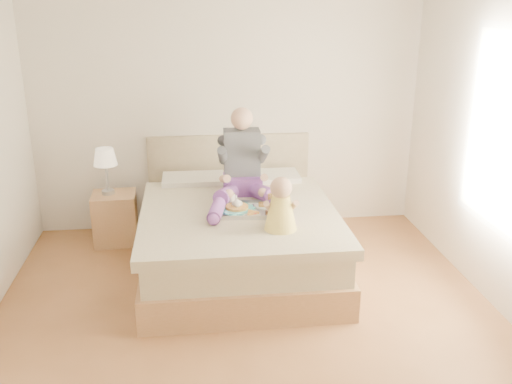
{
  "coord_description": "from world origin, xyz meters",
  "views": [
    {
      "loc": [
        -0.39,
        -3.73,
        2.4
      ],
      "look_at": [
        0.17,
        1.07,
        0.71
      ],
      "focal_mm": 40.0,
      "sensor_mm": 36.0,
      "label": 1
    }
  ],
  "objects": [
    {
      "name": "room",
      "position": [
        0.08,
        0.01,
        1.51
      ],
      "size": [
        4.02,
        4.22,
        2.71
      ],
      "color": "brown",
      "rests_on": "ground"
    },
    {
      "name": "lamp",
      "position": [
        -1.23,
        1.73,
        0.87
      ],
      "size": [
        0.23,
        0.23,
        0.47
      ],
      "color": "silver",
      "rests_on": "nightstand"
    },
    {
      "name": "baby",
      "position": [
        0.3,
        0.45,
        0.79
      ],
      "size": [
        0.29,
        0.39,
        0.44
      ],
      "rotation": [
        0.0,
        0.0,
        -0.07
      ],
      "color": "#EBCE4A",
      "rests_on": "bed"
    },
    {
      "name": "tray",
      "position": [
        0.09,
        0.86,
        0.64
      ],
      "size": [
        0.54,
        0.44,
        0.15
      ],
      "rotation": [
        0.0,
        0.0,
        -0.1
      ],
      "color": "silver",
      "rests_on": "bed"
    },
    {
      "name": "bed",
      "position": [
        0.0,
        1.08,
        0.32
      ],
      "size": [
        1.7,
        2.18,
        1.0
      ],
      "color": "#996F47",
      "rests_on": "ground"
    },
    {
      "name": "nightstand",
      "position": [
        -1.18,
        1.72,
        0.26
      ],
      "size": [
        0.44,
        0.39,
        0.52
      ],
      "rotation": [
        0.0,
        0.0,
        0.04
      ],
      "color": "#996F47",
      "rests_on": "ground"
    },
    {
      "name": "adult",
      "position": [
        0.08,
        1.23,
        0.85
      ],
      "size": [
        0.71,
        1.0,
        0.84
      ],
      "rotation": [
        0.0,
        0.0,
        -0.02
      ],
      "color": "#703A92",
      "rests_on": "bed"
    }
  ]
}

